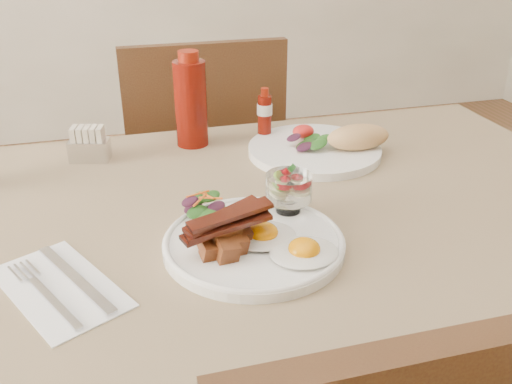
# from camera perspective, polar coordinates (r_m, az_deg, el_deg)

# --- Properties ---
(table) EXTENTS (1.33, 0.88, 0.75)m
(table) POSITION_cam_1_polar(r_m,az_deg,el_deg) (1.04, 1.05, -6.22)
(table) COLOR #53371A
(table) RESTS_ON ground
(chair_far) EXTENTS (0.42, 0.42, 0.93)m
(chair_far) POSITION_cam_1_polar(r_m,az_deg,el_deg) (1.67, -5.39, 1.71)
(chair_far) COLOR #53371A
(chair_far) RESTS_ON ground
(main_plate) EXTENTS (0.28, 0.28, 0.02)m
(main_plate) POSITION_cam_1_polar(r_m,az_deg,el_deg) (0.88, -0.22, -5.22)
(main_plate) COLOR white
(main_plate) RESTS_ON table
(fried_eggs) EXTENTS (0.17, 0.18, 0.03)m
(fried_eggs) POSITION_cam_1_polar(r_m,az_deg,el_deg) (0.86, 2.72, -5.05)
(fried_eggs) COLOR silver
(fried_eggs) RESTS_ON main_plate
(bacon_potato_pile) EXTENTS (0.14, 0.09, 0.06)m
(bacon_potato_pile) POSITION_cam_1_polar(r_m,az_deg,el_deg) (0.84, -3.05, -4.11)
(bacon_potato_pile) COLOR brown
(bacon_potato_pile) RESTS_ON main_plate
(side_salad) EXTENTS (0.08, 0.08, 0.04)m
(side_salad) POSITION_cam_1_polar(r_m,az_deg,el_deg) (0.94, -5.19, -1.56)
(side_salad) COLOR #184A13
(side_salad) RESTS_ON main_plate
(fruit_cup) EXTENTS (0.08, 0.08, 0.08)m
(fruit_cup) POSITION_cam_1_polar(r_m,az_deg,el_deg) (0.94, 3.28, 0.44)
(fruit_cup) COLOR white
(fruit_cup) RESTS_ON main_plate
(second_plate) EXTENTS (0.30, 0.28, 0.07)m
(second_plate) POSITION_cam_1_polar(r_m,az_deg,el_deg) (1.22, 6.90, 4.60)
(second_plate) COLOR white
(second_plate) RESTS_ON table
(ketchup_bottle) EXTENTS (0.07, 0.07, 0.21)m
(ketchup_bottle) POSITION_cam_1_polar(r_m,az_deg,el_deg) (1.25, -6.55, 8.94)
(ketchup_bottle) COLOR #5F0D05
(ketchup_bottle) RESTS_ON table
(hot_sauce_bottle) EXTENTS (0.04, 0.04, 0.12)m
(hot_sauce_bottle) POSITION_cam_1_polar(r_m,az_deg,el_deg) (1.28, 0.86, 7.67)
(hot_sauce_bottle) COLOR #5F0D05
(hot_sauce_bottle) RESTS_ON table
(sugar_caddy) EXTENTS (0.09, 0.06, 0.07)m
(sugar_caddy) POSITION_cam_1_polar(r_m,az_deg,el_deg) (1.23, -16.35, 4.46)
(sugar_caddy) COLOR silver
(sugar_caddy) RESTS_ON table
(napkin_cutlery) EXTENTS (0.21, 0.25, 0.01)m
(napkin_cutlery) POSITION_cam_1_polar(r_m,az_deg,el_deg) (0.84, -18.94, -8.93)
(napkin_cutlery) COLOR white
(napkin_cutlery) RESTS_ON table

